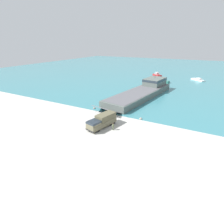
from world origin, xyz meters
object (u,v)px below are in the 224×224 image
object	(u,v)px
military_truck	(102,121)
moored_boat_a	(163,81)
soldier_on_ramp	(113,126)
moored_boat_c	(157,75)
moored_boat_b	(198,80)
landing_craft	(144,91)

from	to	relation	value
military_truck	moored_boat_a	world-z (taller)	military_truck
soldier_on_ramp	moored_boat_c	world-z (taller)	moored_boat_c
moored_boat_b	soldier_on_ramp	bearing A→B (deg)	-148.78
moored_boat_b	military_truck	bearing A→B (deg)	-151.24
moored_boat_b	moored_boat_c	distance (m)	22.04
soldier_on_ramp	moored_boat_c	distance (m)	71.80
moored_boat_c	soldier_on_ramp	bearing A→B (deg)	51.30
landing_craft	moored_boat_c	size ratio (longest dim) A/B	6.51
landing_craft	moored_boat_b	size ratio (longest dim) A/B	5.61
moored_boat_b	moored_boat_c	xyz separation A→B (m)	(-21.95, 2.06, 0.28)
soldier_on_ramp	moored_boat_a	world-z (taller)	moored_boat_a
soldier_on_ramp	moored_boat_c	size ratio (longest dim) A/B	0.27
military_truck	moored_boat_a	size ratio (longest dim) A/B	1.44
moored_boat_a	moored_boat_c	size ratio (longest dim) A/B	0.94
landing_craft	military_truck	world-z (taller)	landing_craft
moored_boat_c	moored_boat_a	bearing A→B (deg)	69.58
military_truck	moored_boat_c	size ratio (longest dim) A/B	1.35
soldier_on_ramp	moored_boat_c	bearing A→B (deg)	31.30
soldier_on_ramp	moored_boat_b	size ratio (longest dim) A/B	0.23
military_truck	moored_boat_b	bearing A→B (deg)	179.35
landing_craft	moored_boat_a	xyz separation A→B (m)	(1.65, 25.74, -1.05)
military_truck	moored_boat_c	world-z (taller)	military_truck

